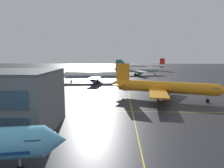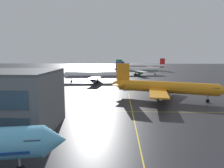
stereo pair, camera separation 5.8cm
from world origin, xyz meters
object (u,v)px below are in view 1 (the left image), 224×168
(airliner_third_row, at_px, (95,75))
(airliner_far_right_stand, at_px, (147,66))
(airliner_second_row, at_px, (164,87))
(airliner_far_left_stand, at_px, (138,70))

(airliner_third_row, xyz_separation_m, airliner_far_right_stand, (37.82, 79.68, -0.02))
(airliner_second_row, relative_size, airliner_third_row, 1.04)
(airliner_second_row, bearing_deg, airliner_third_row, 124.62)
(airliner_far_right_stand, bearing_deg, airliner_far_left_stand, -106.33)
(airliner_far_right_stand, bearing_deg, airliner_third_row, -115.39)
(airliner_second_row, bearing_deg, airliner_far_left_stand, 91.26)
(airliner_second_row, distance_m, airliner_far_right_stand, 119.84)
(airliner_second_row, xyz_separation_m, airliner_far_right_stand, (10.40, 119.38, -0.28))
(airliner_second_row, xyz_separation_m, airliner_third_row, (-27.41, 39.71, -0.26))
(airliner_third_row, bearing_deg, airliner_far_left_stand, 56.15)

